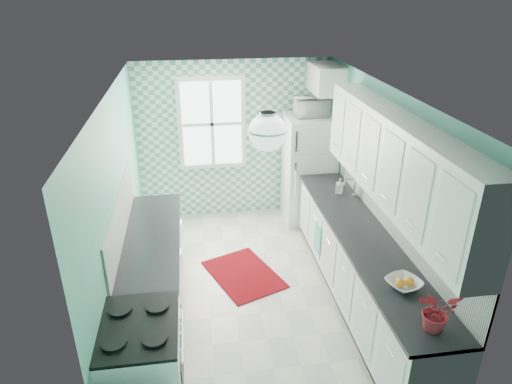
{
  "coord_description": "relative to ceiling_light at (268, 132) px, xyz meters",
  "views": [
    {
      "loc": [
        -0.67,
        -4.62,
        3.54
      ],
      "look_at": [
        0.05,
        0.25,
        1.25
      ],
      "focal_mm": 32.0,
      "sensor_mm": 36.0,
      "label": 1
    }
  ],
  "objects": [
    {
      "name": "floor",
      "position": [
        0.0,
        0.8,
        -2.33
      ],
      "size": [
        3.0,
        4.4,
        0.02
      ],
      "primitive_type": "cube",
      "color": "beige",
      "rests_on": "ground"
    },
    {
      "name": "ceiling",
      "position": [
        0.0,
        0.8,
        0.19
      ],
      "size": [
        3.0,
        4.4,
        0.02
      ],
      "primitive_type": "cube",
      "color": "white",
      "rests_on": "wall_back"
    },
    {
      "name": "wall_back",
      "position": [
        0.0,
        3.01,
        -1.07
      ],
      "size": [
        3.0,
        0.02,
        2.5
      ],
      "primitive_type": "cube",
      "color": "#52A690",
      "rests_on": "floor"
    },
    {
      "name": "wall_front",
      "position": [
        0.0,
        -1.41,
        -1.07
      ],
      "size": [
        3.0,
        0.02,
        2.5
      ],
      "primitive_type": "cube",
      "color": "#52A690",
      "rests_on": "floor"
    },
    {
      "name": "wall_left",
      "position": [
        -1.51,
        0.8,
        -1.07
      ],
      "size": [
        0.02,
        4.4,
        2.5
      ],
      "primitive_type": "cube",
      "color": "#52A690",
      "rests_on": "floor"
    },
    {
      "name": "wall_right",
      "position": [
        1.51,
        0.8,
        -1.07
      ],
      "size": [
        0.02,
        4.4,
        2.5
      ],
      "primitive_type": "cube",
      "color": "#52A690",
      "rests_on": "floor"
    },
    {
      "name": "accent_wall",
      "position": [
        0.0,
        2.99,
        -1.07
      ],
      "size": [
        3.0,
        0.01,
        2.5
      ],
      "primitive_type": "cube",
      "color": "#529F8D",
      "rests_on": "wall_back"
    },
    {
      "name": "window",
      "position": [
        -0.35,
        2.96,
        -0.77
      ],
      "size": [
        1.04,
        0.05,
        1.44
      ],
      "color": "white",
      "rests_on": "wall_back"
    },
    {
      "name": "backsplash_right",
      "position": [
        1.49,
        0.4,
        -1.13
      ],
      "size": [
        0.02,
        3.6,
        0.51
      ],
      "primitive_type": "cube",
      "color": "white",
      "rests_on": "wall_right"
    },
    {
      "name": "backsplash_left",
      "position": [
        -1.49,
        0.73,
        -1.13
      ],
      "size": [
        0.02,
        2.15,
        0.51
      ],
      "primitive_type": "cube",
      "color": "white",
      "rests_on": "wall_left"
    },
    {
      "name": "upper_cabinets_right",
      "position": [
        1.33,
        0.2,
        -0.42
      ],
      "size": [
        0.33,
        3.2,
        0.9
      ],
      "primitive_type": "cube",
      "color": "white",
      "rests_on": "wall_right"
    },
    {
      "name": "upper_cabinet_fridge",
      "position": [
        1.3,
        2.63,
        -0.07
      ],
      "size": [
        0.4,
        0.74,
        0.4
      ],
      "primitive_type": "cube",
      "color": "white",
      "rests_on": "wall_right"
    },
    {
      "name": "ceiling_light",
      "position": [
        0.0,
        0.0,
        0.0
      ],
      "size": [
        0.34,
        0.34,
        0.35
      ],
      "color": "silver",
      "rests_on": "ceiling"
    },
    {
      "name": "base_cabinets_right",
      "position": [
        1.2,
        0.4,
        -1.87
      ],
      "size": [
        0.6,
        3.6,
        0.9
      ],
      "primitive_type": "cube",
      "color": "white",
      "rests_on": "floor"
    },
    {
      "name": "countertop_right",
      "position": [
        1.19,
        0.4,
        -1.4
      ],
      "size": [
        0.63,
        3.6,
        0.04
      ],
      "primitive_type": "cube",
      "color": "black",
      "rests_on": "base_cabinets_right"
    },
    {
      "name": "base_cabinets_left",
      "position": [
        -1.2,
        0.73,
        -1.87
      ],
      "size": [
        0.6,
        2.15,
        0.9
      ],
      "primitive_type": "cube",
      "color": "white",
      "rests_on": "floor"
    },
    {
      "name": "countertop_left",
      "position": [
        -1.19,
        0.73,
        -1.4
      ],
      "size": [
        0.63,
        2.15,
        0.04
      ],
      "primitive_type": "cube",
      "color": "black",
      "rests_on": "base_cabinets_left"
    },
    {
      "name": "fridge",
      "position": [
        1.11,
        2.61,
        -1.47
      ],
      "size": [
        0.74,
        0.74,
        1.71
      ],
      "rotation": [
        0.0,
        0.0,
        -0.03
      ],
      "color": "white",
      "rests_on": "floor"
    },
    {
      "name": "stove",
      "position": [
        -1.2,
        -0.83,
        -1.8
      ],
      "size": [
        0.67,
        0.83,
        1.0
      ],
      "rotation": [
        0.0,
        0.0,
        0.06
      ],
      "color": "white",
      "rests_on": "floor"
    },
    {
      "name": "sink",
      "position": [
        1.2,
        1.35,
        -1.39
      ],
      "size": [
        0.54,
        0.46,
        0.53
      ],
      "rotation": [
        0.0,
        0.0,
        0.03
      ],
      "color": "silver",
      "rests_on": "countertop_right"
    },
    {
      "name": "rug",
      "position": [
        -0.1,
        1.16,
        -2.32
      ],
      "size": [
        1.1,
        1.28,
        0.02
      ],
      "primitive_type": "cube",
      "rotation": [
        0.0,
        0.0,
        0.38
      ],
      "color": "maroon",
      "rests_on": "floor"
    },
    {
      "name": "dish_towel",
      "position": [
        0.89,
        1.18,
        -1.84
      ],
      "size": [
        0.1,
        0.26,
        0.4
      ],
      "primitive_type": "cube",
      "rotation": [
        0.0,
        0.0,
        -0.32
      ],
      "color": "teal",
      "rests_on": "base_cabinets_right"
    },
    {
      "name": "fruit_bowl",
      "position": [
        1.2,
        -0.58,
        -1.34
      ],
      "size": [
        0.4,
        0.4,
        0.08
      ],
      "primitive_type": "imported",
      "rotation": [
        0.0,
        0.0,
        0.38
      ],
      "color": "silver",
      "rests_on": "countertop_right"
    },
    {
      "name": "potted_plant",
      "position": [
        1.2,
        -1.14,
        -1.21
      ],
      "size": [
        0.38,
        0.35,
        0.35
      ],
      "primitive_type": "imported",
      "rotation": [
        0.0,
        0.0,
        0.26
      ],
      "color": "#AE2439",
      "rests_on": "countertop_right"
    },
    {
      "name": "soap_bottle",
      "position": [
        1.25,
        1.52,
        -1.28
      ],
      "size": [
        0.13,
        0.13,
        0.21
      ],
      "primitive_type": "imported",
      "rotation": [
        0.0,
        0.0,
        -0.43
      ],
      "color": "#A2BACF",
      "rests_on": "countertop_right"
    },
    {
      "name": "microwave",
      "position": [
        1.11,
        2.61,
        -0.48
      ],
      "size": [
        0.5,
        0.35,
        0.27
      ],
      "primitive_type": "imported",
      "rotation": [
        0.0,
        0.0,
        3.18
      ],
      "color": "silver",
      "rests_on": "fridge"
    }
  ]
}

